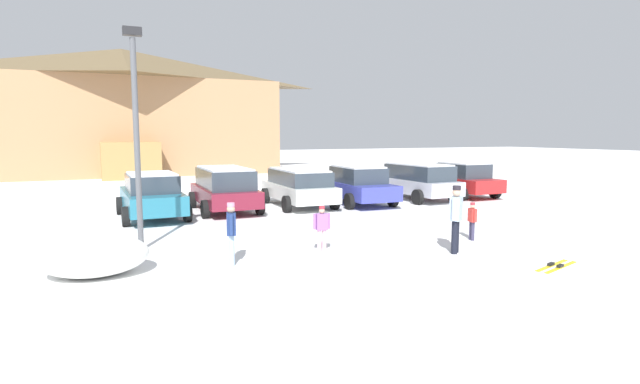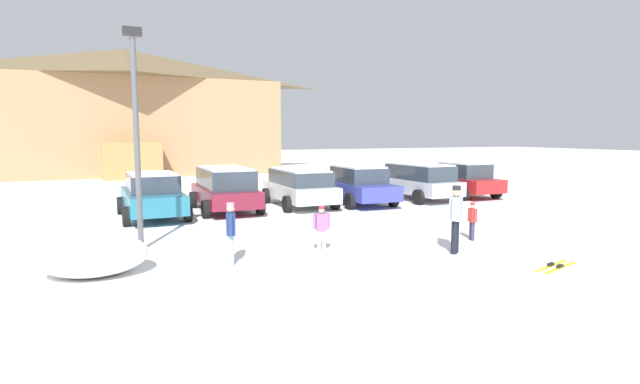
% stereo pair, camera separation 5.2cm
% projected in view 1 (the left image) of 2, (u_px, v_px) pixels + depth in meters
% --- Properties ---
extents(ground, '(160.00, 160.00, 0.00)m').
position_uv_depth(ground, '(539.00, 304.00, 8.58)').
color(ground, white).
extents(ski_lodge, '(21.65, 11.41, 9.08)m').
position_uv_depth(ski_lodge, '(124.00, 111.00, 36.76)').
color(ski_lodge, '#A77C54').
rests_on(ski_lodge, ground).
extents(parked_teal_hatchback, '(2.20, 4.33, 1.60)m').
position_uv_depth(parked_teal_hatchback, '(152.00, 195.00, 17.25)').
color(parked_teal_hatchback, '#236C86').
rests_on(parked_teal_hatchback, ground).
extents(parked_maroon_van, '(2.25, 4.37, 1.67)m').
position_uv_depth(parked_maroon_van, '(225.00, 188.00, 18.80)').
color(parked_maroon_van, maroon).
rests_on(parked_maroon_van, ground).
extents(parked_white_suv, '(2.27, 4.49, 1.53)m').
position_uv_depth(parked_white_suv, '(299.00, 186.00, 20.09)').
color(parked_white_suv, silver).
rests_on(parked_white_suv, ground).
extents(parked_blue_hatchback, '(2.30, 4.78, 1.60)m').
position_uv_depth(parked_blue_hatchback, '(356.00, 184.00, 20.89)').
color(parked_blue_hatchback, '#373EA4').
rests_on(parked_blue_hatchback, ground).
extents(parked_silver_wagon, '(2.23, 4.23, 1.62)m').
position_uv_depth(parked_silver_wagon, '(418.00, 180.00, 22.10)').
color(parked_silver_wagon, silver).
rests_on(parked_silver_wagon, ground).
extents(parked_red_sedan, '(2.12, 4.05, 1.61)m').
position_uv_depth(parked_red_sedan, '(461.00, 179.00, 23.28)').
color(parked_red_sedan, '#B31F20').
rests_on(parked_red_sedan, ground).
extents(skier_teen_in_navy_coat, '(0.28, 0.51, 1.41)m').
position_uv_depth(skier_teen_in_navy_coat, '(231.00, 230.00, 11.07)').
color(skier_teen_in_navy_coat, '#99B7D2').
rests_on(skier_teen_in_navy_coat, ground).
extents(skier_child_in_red_jacket, '(0.21, 0.38, 1.05)m').
position_uv_depth(skier_child_in_red_jacket, '(472.00, 219.00, 13.71)').
color(skier_child_in_red_jacket, '#36334F').
rests_on(skier_child_in_red_jacket, ground).
extents(skier_child_in_purple_jacket, '(0.43, 0.22, 1.16)m').
position_uv_depth(skier_child_in_purple_jacket, '(322.00, 226.00, 12.26)').
color(skier_child_in_purple_jacket, beige).
rests_on(skier_child_in_purple_jacket, ground).
extents(skier_adult_in_blue_parka, '(0.51, 0.44, 1.67)m').
position_uv_depth(skier_adult_in_blue_parka, '(456.00, 215.00, 12.17)').
color(skier_adult_in_blue_parka, black).
rests_on(skier_adult_in_blue_parka, ground).
extents(pair_of_skis, '(1.46, 0.70, 0.08)m').
position_uv_depth(pair_of_skis, '(556.00, 266.00, 11.00)').
color(pair_of_skis, gold).
rests_on(pair_of_skis, ground).
extents(lamp_post, '(0.44, 0.24, 5.47)m').
position_uv_depth(lamp_post, '(136.00, 127.00, 12.26)').
color(lamp_post, '#515459').
rests_on(lamp_post, ground).
extents(plowed_snow_pile, '(2.16, 1.73, 0.83)m').
position_uv_depth(plowed_snow_pile, '(94.00, 256.00, 10.30)').
color(plowed_snow_pile, white).
rests_on(plowed_snow_pile, ground).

